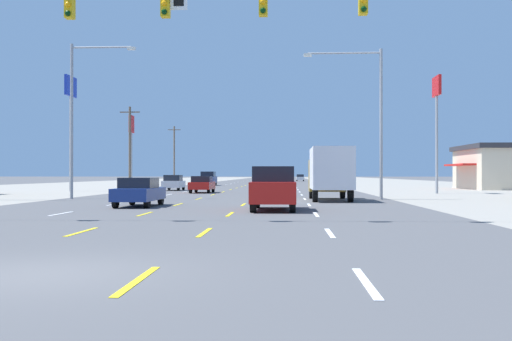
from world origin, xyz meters
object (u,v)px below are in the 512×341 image
streetlight_right_row_0 (372,111)px  pole_sign_right_row_1 (437,104)px  hatchback_far_left_far (174,183)px  streetlight_left_row_0 (78,109)px  sedan_inner_left_near (139,192)px  sedan_inner_right_farthest (284,180)px  suv_inner_right_nearest (274,188)px  pole_sign_left_row_2 (131,133)px  suv_far_left_farther (208,178)px  sedan_inner_left_midfar (202,184)px  hatchback_far_right_distant_a (300,178)px  pole_sign_left_row_1 (71,101)px  box_truck_far_right_mid (330,171)px

streetlight_right_row_0 → pole_sign_right_row_1: bearing=59.0°
hatchback_far_left_far → streetlight_left_row_0: size_ratio=0.38×
sedan_inner_left_near → sedan_inner_right_farthest: 64.12m
suv_inner_right_nearest → pole_sign_left_row_2: (-19.20, 47.88, 5.89)m
suv_far_left_farther → sedan_inner_right_farthest: 14.49m
suv_inner_right_nearest → hatchback_far_left_far: suv_inner_right_nearest is taller
sedan_inner_left_midfar → pole_sign_right_row_1: size_ratio=0.46×
suv_inner_right_nearest → streetlight_left_row_0: streetlight_left_row_0 is taller
pole_sign_left_row_2 → hatchback_far_left_far: bearing=-62.4°
sedan_inner_left_near → pole_sign_left_row_2: pole_sign_left_row_2 is taller
hatchback_far_right_distant_a → pole_sign_left_row_1: size_ratio=0.36×
suv_inner_right_nearest → sedan_inner_left_midfar: bearing=105.5°
hatchback_far_left_far → hatchback_far_right_distant_a: same height
suv_inner_right_nearest → streetlight_right_row_0: size_ratio=0.50×
pole_sign_left_row_2 → streetlight_right_row_0: size_ratio=0.94×
suv_inner_right_nearest → pole_sign_left_row_1: size_ratio=0.45×
box_truck_far_right_mid → streetlight_left_row_0: (-16.48, 1.56, 4.11)m
sedan_inner_right_farthest → streetlight_right_row_0: bearing=-83.8°
pole_sign_left_row_1 → suv_inner_right_nearest: bearing=-55.0°
sedan_inner_left_midfar → hatchback_far_left_far: size_ratio=1.15×
suv_far_left_farther → hatchback_far_right_distant_a: 53.09m
box_truck_far_right_mid → streetlight_right_row_0: bearing=29.0°
suv_far_left_farther → pole_sign_left_row_2: 13.69m
box_truck_far_right_mid → streetlight_right_row_0: (2.82, 1.56, 3.90)m
sedan_inner_left_midfar → suv_inner_right_nearest: bearing=-74.5°
suv_inner_right_nearest → hatchback_far_left_far: (-10.63, 31.53, -0.24)m
hatchback_far_left_far → streetlight_right_row_0: bearing=-50.0°
sedan_inner_left_near → hatchback_far_left_far: size_ratio=1.15×
sedan_inner_left_near → hatchback_far_left_far: (-3.76, 28.81, 0.03)m
suv_far_left_farther → streetlight_left_row_0: 45.38m
hatchback_far_left_far → streetlight_left_row_0: streetlight_left_row_0 is taller
suv_inner_right_nearest → sedan_inner_left_near: suv_inner_right_nearest is taller
hatchback_far_left_far → hatchback_far_right_distant_a: 77.61m
box_truck_far_right_mid → sedan_inner_left_midfar: bearing=124.9°
sedan_inner_left_midfar → pole_sign_left_row_1: (-13.14, 3.95, 7.78)m
pole_sign_right_row_1 → pole_sign_left_row_2: bearing=142.7°
box_truck_far_right_mid → pole_sign_left_row_2: 44.32m
sedan_inner_left_near → sedan_inner_left_midfar: (0.11, 21.70, 0.00)m
suv_inner_right_nearest → pole_sign_left_row_2: size_ratio=0.54×
sedan_inner_left_midfar → pole_sign_left_row_1: bearing=163.3°
sedan_inner_right_farthest → streetlight_right_row_0: streetlight_right_row_0 is taller
pole_sign_left_row_2 → hatchback_far_right_distant_a: bearing=69.1°
hatchback_far_left_far → suv_far_left_farther: bearing=89.6°
suv_inner_right_nearest → suv_far_left_farther: bearing=100.5°
box_truck_far_right_mid → hatchback_far_right_distant_a: (0.42, 97.76, -1.05)m
suv_far_left_farther → streetlight_right_row_0: bearing=-69.8°
pole_sign_left_row_1 → hatchback_far_right_distant_a: bearing=73.4°
suv_inner_right_nearest → sedan_inner_left_midfar: size_ratio=1.09×
suv_far_left_farther → pole_sign_left_row_2: size_ratio=0.54×
sedan_inner_left_near → pole_sign_left_row_1: bearing=116.9°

